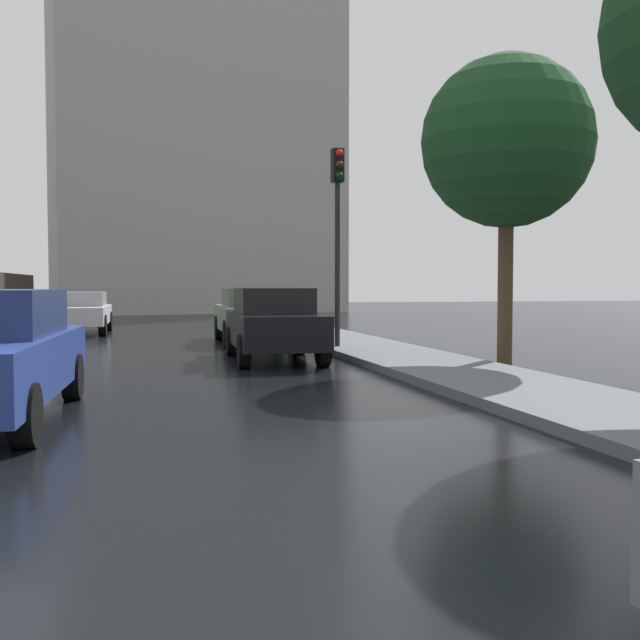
% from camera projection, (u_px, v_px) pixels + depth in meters
% --- Properties ---
extents(car_black_near_kerb, '(1.83, 3.90, 1.47)m').
position_uv_depth(car_black_near_kerb, '(274.00, 323.00, 15.16)').
color(car_black_near_kerb, black).
rests_on(car_black_near_kerb, ground).
extents(car_white_behind_camera, '(1.91, 4.23, 1.31)m').
position_uv_depth(car_white_behind_camera, '(79.00, 312.00, 23.49)').
color(car_white_behind_camera, silver).
rests_on(car_white_behind_camera, ground).
extents(car_green_far_lane, '(1.99, 4.26, 1.45)m').
position_uv_depth(car_green_far_lane, '(255.00, 314.00, 19.86)').
color(car_green_far_lane, slate).
rests_on(car_green_far_lane, ground).
extents(traffic_light, '(0.26, 0.39, 4.46)m').
position_uv_depth(traffic_light, '(338.00, 210.00, 16.91)').
color(traffic_light, black).
rests_on(traffic_light, sidewalk_strip).
extents(street_tree_near, '(3.26, 3.26, 5.88)m').
position_uv_depth(street_tree_near, '(507.00, 143.00, 14.17)').
color(street_tree_near, '#4C3823').
rests_on(street_tree_near, ground).
extents(distant_tower, '(16.79, 12.35, 30.14)m').
position_uv_depth(distant_tower, '(191.00, 100.00, 43.37)').
color(distant_tower, '#9E9993').
rests_on(distant_tower, ground).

